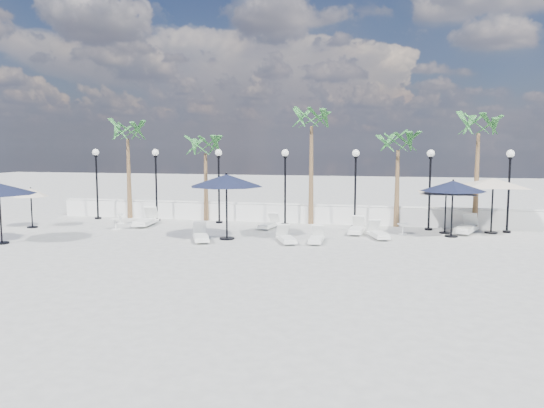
% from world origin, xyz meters
% --- Properties ---
extents(ground, '(100.00, 100.00, 0.00)m').
position_xyz_m(ground, '(0.00, 0.00, 0.00)').
color(ground, gray).
rests_on(ground, ground).
extents(balustrade, '(26.00, 0.30, 1.01)m').
position_xyz_m(balustrade, '(0.00, 7.50, 0.47)').
color(balustrade, silver).
rests_on(balustrade, ground).
extents(lamppost_0, '(0.36, 0.36, 3.84)m').
position_xyz_m(lamppost_0, '(-10.50, 6.50, 2.49)').
color(lamppost_0, black).
rests_on(lamppost_0, ground).
extents(lamppost_1, '(0.36, 0.36, 3.84)m').
position_xyz_m(lamppost_1, '(-7.00, 6.50, 2.49)').
color(lamppost_1, black).
rests_on(lamppost_1, ground).
extents(lamppost_2, '(0.36, 0.36, 3.84)m').
position_xyz_m(lamppost_2, '(-3.50, 6.50, 2.49)').
color(lamppost_2, black).
rests_on(lamppost_2, ground).
extents(lamppost_3, '(0.36, 0.36, 3.84)m').
position_xyz_m(lamppost_3, '(0.00, 6.50, 2.49)').
color(lamppost_3, black).
rests_on(lamppost_3, ground).
extents(lamppost_4, '(0.36, 0.36, 3.84)m').
position_xyz_m(lamppost_4, '(3.50, 6.50, 2.49)').
color(lamppost_4, black).
rests_on(lamppost_4, ground).
extents(lamppost_5, '(0.36, 0.36, 3.84)m').
position_xyz_m(lamppost_5, '(7.00, 6.50, 2.49)').
color(lamppost_5, black).
rests_on(lamppost_5, ground).
extents(lamppost_6, '(0.36, 0.36, 3.84)m').
position_xyz_m(lamppost_6, '(10.50, 6.50, 2.49)').
color(lamppost_6, black).
rests_on(lamppost_6, ground).
extents(palm_0, '(2.60, 2.60, 5.50)m').
position_xyz_m(palm_0, '(-9.00, 7.30, 4.53)').
color(palm_0, brown).
rests_on(palm_0, ground).
extents(palm_1, '(2.60, 2.60, 4.70)m').
position_xyz_m(palm_1, '(-4.50, 7.30, 3.75)').
color(palm_1, brown).
rests_on(palm_1, ground).
extents(palm_2, '(2.60, 2.60, 6.10)m').
position_xyz_m(palm_2, '(1.20, 7.30, 5.12)').
color(palm_2, brown).
rests_on(palm_2, ground).
extents(palm_3, '(2.60, 2.60, 4.90)m').
position_xyz_m(palm_3, '(5.50, 7.30, 3.95)').
color(palm_3, brown).
rests_on(palm_3, ground).
extents(palm_4, '(2.60, 2.60, 5.70)m').
position_xyz_m(palm_4, '(9.20, 7.30, 4.73)').
color(palm_4, brown).
rests_on(palm_4, ground).
extents(lounger_0, '(0.91, 2.20, 0.80)m').
position_xyz_m(lounger_0, '(-6.80, 4.77, 0.27)').
color(lounger_0, silver).
rests_on(lounger_0, ground).
extents(lounger_1, '(1.28, 1.91, 0.69)m').
position_xyz_m(lounger_1, '(-2.61, 1.32, 0.23)').
color(lounger_1, silver).
rests_on(lounger_1, ground).
extents(lounger_2, '(0.83, 1.77, 0.64)m').
position_xyz_m(lounger_2, '(-0.55, 5.28, 0.21)').
color(lounger_2, silver).
rests_on(lounger_2, ground).
extents(lounger_3, '(0.59, 1.65, 0.61)m').
position_xyz_m(lounger_3, '(2.23, 1.99, 0.21)').
color(lounger_3, silver).
rests_on(lounger_3, ground).
extents(lounger_4, '(1.11, 1.86, 0.66)m').
position_xyz_m(lounger_4, '(4.70, 3.67, 0.22)').
color(lounger_4, silver).
rests_on(lounger_4, ground).
extents(lounger_5, '(1.18, 1.75, 0.63)m').
position_xyz_m(lounger_5, '(0.99, 1.74, 0.21)').
color(lounger_5, silver).
rests_on(lounger_5, ground).
extents(lounger_6, '(1.34, 2.18, 0.78)m').
position_xyz_m(lounger_6, '(8.63, 5.91, 0.26)').
color(lounger_6, silver).
rests_on(lounger_6, ground).
extents(lounger_7, '(0.70, 1.87, 0.69)m').
position_xyz_m(lounger_7, '(3.72, 4.68, 0.23)').
color(lounger_7, silver).
rests_on(lounger_7, ground).
extents(side_table_0, '(0.53, 0.53, 0.52)m').
position_xyz_m(side_table_0, '(-7.71, 3.40, 0.31)').
color(side_table_0, silver).
rests_on(side_table_0, ground).
extents(side_table_1, '(0.50, 0.50, 0.49)m').
position_xyz_m(side_table_1, '(-8.45, 5.19, 0.29)').
color(side_table_1, silver).
rests_on(side_table_1, ground).
extents(side_table_2, '(0.51, 0.51, 0.49)m').
position_xyz_m(side_table_2, '(5.77, 4.95, 0.30)').
color(side_table_2, silver).
rests_on(side_table_2, ground).
extents(parasol_navy_mid, '(3.21, 3.21, 2.88)m').
position_xyz_m(parasol_navy_mid, '(-1.67, 2.03, 2.53)').
color(parasol_navy_mid, black).
rests_on(parasol_navy_mid, ground).
extents(parasol_navy_right, '(2.85, 2.85, 2.56)m').
position_xyz_m(parasol_navy_right, '(7.86, 4.78, 2.25)').
color(parasol_navy_right, black).
rests_on(parasol_navy_right, ground).
extents(parasol_cream_sq_a, '(4.79, 4.79, 2.35)m').
position_xyz_m(parasol_cream_sq_a, '(7.67, 5.69, 2.18)').
color(parasol_cream_sq_a, black).
rests_on(parasol_cream_sq_a, ground).
extents(parasol_cream_sq_b, '(5.46, 5.46, 2.74)m').
position_xyz_m(parasol_cream_sq_b, '(9.76, 6.20, 2.53)').
color(parasol_cream_sq_b, black).
rests_on(parasol_cream_sq_b, ground).
extents(parasol_cream_small, '(1.63, 1.63, 2.00)m').
position_xyz_m(parasol_cream_small, '(-12.00, 3.00, 1.71)').
color(parasol_cream_small, black).
rests_on(parasol_cream_small, ground).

